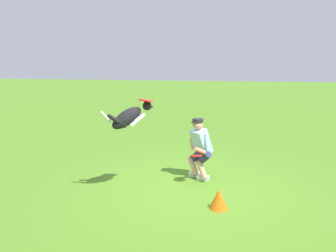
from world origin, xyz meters
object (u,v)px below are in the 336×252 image
object	(u,v)px
person	(200,147)
training_cone	(219,199)
dog	(129,117)
frisbee_held	(196,156)
frisbee_flying	(146,100)

from	to	relation	value
person	training_cone	bearing A→B (deg)	62.13
dog	training_cone	world-z (taller)	dog
frisbee_held	training_cone	bearing A→B (deg)	114.20
person	training_cone	xyz separation A→B (m)	(-0.42, 1.43, -0.52)
dog	training_cone	xyz separation A→B (m)	(-1.67, 0.49, -1.28)
person	training_cone	size ratio (longest dim) A/B	3.66
dog	frisbee_flying	distance (m)	0.43
frisbee_held	training_cone	distance (m)	1.23
frisbee_held	person	bearing A→B (deg)	-97.35
person	dog	bearing A→B (deg)	-7.14
dog	training_cone	bearing A→B (deg)	-51.86
frisbee_flying	frisbee_held	xyz separation A→B (m)	(-0.91, -0.44, -1.14)
dog	frisbee_held	world-z (taller)	dog
person	frisbee_flying	distance (m)	1.65
frisbee_flying	frisbee_held	bearing A→B (deg)	-153.99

